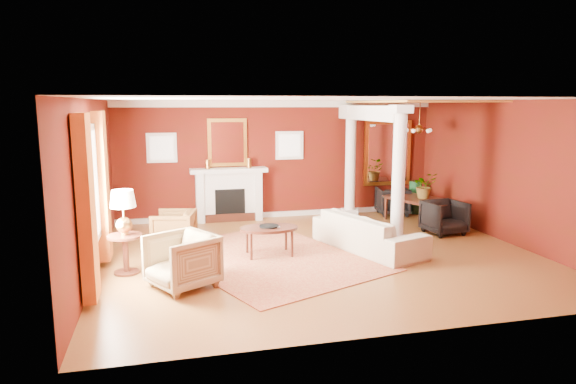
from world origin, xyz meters
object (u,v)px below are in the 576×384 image
object	(u,v)px
sofa	(368,226)
side_table	(124,218)
dining_table	(422,204)
armchair_leopard	(174,227)
armchair_stripe	(182,258)
coffee_table	(269,229)

from	to	relation	value
sofa	side_table	distance (m)	4.54
side_table	dining_table	size ratio (longest dim) A/B	0.83
sofa	armchair_leopard	distance (m)	3.84
side_table	dining_table	distance (m)	7.01
armchair_stripe	dining_table	xyz separation A→B (m)	(5.74, 3.10, 0.01)
armchair_leopard	coffee_table	xyz separation A→B (m)	(1.72, -1.03, 0.10)
coffee_table	side_table	world-z (taller)	side_table
sofa	armchair_leopard	bearing A→B (deg)	54.16
armchair_leopard	dining_table	size ratio (longest dim) A/B	0.47
sofa	dining_table	size ratio (longest dim) A/B	1.42
armchair_stripe	coffee_table	xyz separation A→B (m)	(1.65, 1.34, 0.04)
armchair_stripe	coffee_table	bearing A→B (deg)	99.29
sofa	coffee_table	xyz separation A→B (m)	(-1.95, 0.08, 0.03)
armchair_stripe	dining_table	size ratio (longest dim) A/B	0.55
side_table	armchair_leopard	bearing A→B (deg)	60.76
armchair_stripe	side_table	bearing A→B (deg)	-165.03
dining_table	sofa	bearing A→B (deg)	110.40
armchair_leopard	armchair_stripe	bearing A→B (deg)	15.77
armchair_stripe	coffee_table	size ratio (longest dim) A/B	0.85
sofa	dining_table	world-z (taller)	dining_table
armchair_stripe	side_table	world-z (taller)	side_table
side_table	sofa	bearing A→B (deg)	4.60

